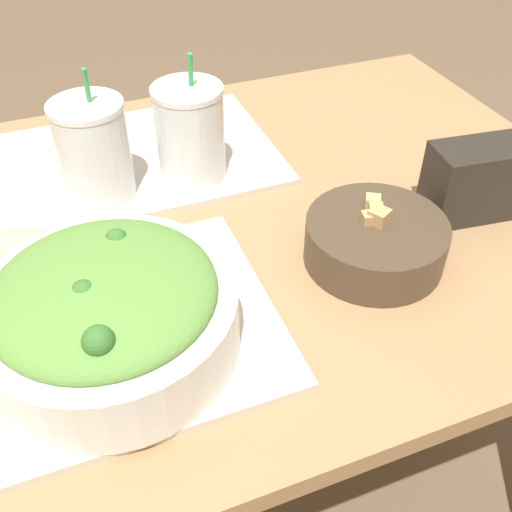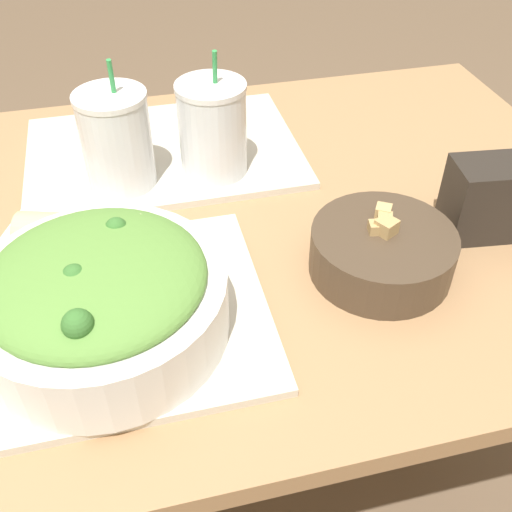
% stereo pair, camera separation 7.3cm
% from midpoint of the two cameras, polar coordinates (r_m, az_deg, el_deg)
% --- Properties ---
extents(ground_plane, '(12.00, 12.00, 0.00)m').
position_cam_midpoint_polar(ground_plane, '(1.44, -5.76, -20.61)').
color(ground_plane, brown).
extents(dining_table, '(1.28, 0.84, 0.73)m').
position_cam_midpoint_polar(dining_table, '(0.94, -8.26, -2.07)').
color(dining_table, '#A37A51').
rests_on(dining_table, ground_plane).
extents(tray_near, '(0.45, 0.32, 0.01)m').
position_cam_midpoint_polar(tray_near, '(0.74, -18.84, -7.72)').
color(tray_near, beige).
rests_on(tray_near, dining_table).
extents(tray_far, '(0.45, 0.32, 0.01)m').
position_cam_midpoint_polar(tray_far, '(1.03, -13.27, 8.86)').
color(tray_far, beige).
rests_on(tray_far, dining_table).
extents(salad_bowl, '(0.28, 0.28, 0.12)m').
position_cam_midpoint_polar(salad_bowl, '(0.68, -17.02, -5.13)').
color(salad_bowl, white).
rests_on(salad_bowl, tray_near).
extents(soup_bowl, '(0.19, 0.19, 0.08)m').
position_cam_midpoint_polar(soup_bowl, '(0.79, 8.72, 1.41)').
color(soup_bowl, '#473828').
rests_on(soup_bowl, dining_table).
extents(baguette_near, '(0.15, 0.10, 0.06)m').
position_cam_midpoint_polar(baguette_near, '(0.80, -20.40, 0.27)').
color(baguette_near, '#DBBC84').
rests_on(baguette_near, tray_near).
extents(drink_cup_dark, '(0.11, 0.11, 0.20)m').
position_cam_midpoint_polar(drink_cup_dark, '(0.91, -17.42, 9.26)').
color(drink_cup_dark, silver).
rests_on(drink_cup_dark, tray_far).
extents(drink_cup_red, '(0.11, 0.11, 0.19)m').
position_cam_midpoint_polar(drink_cup_red, '(0.93, -8.58, 11.23)').
color(drink_cup_red, silver).
rests_on(drink_cup_red, tray_far).
extents(chip_bag, '(0.16, 0.09, 0.11)m').
position_cam_midpoint_polar(chip_bag, '(0.91, 18.49, 6.82)').
color(chip_bag, '#28231E').
rests_on(chip_bag, dining_table).
extents(napkin_folded, '(0.20, 0.18, 0.00)m').
position_cam_midpoint_polar(napkin_folded, '(0.88, -21.35, 0.29)').
color(napkin_folded, silver).
rests_on(napkin_folded, dining_table).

